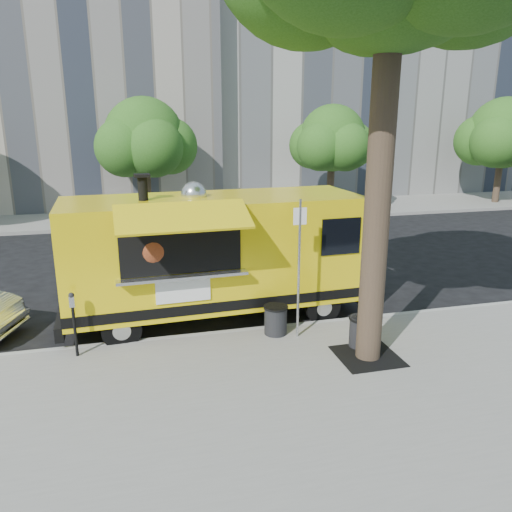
{
  "coord_description": "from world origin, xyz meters",
  "views": [
    {
      "loc": [
        -1.75,
        -10.99,
        4.75
      ],
      "look_at": [
        1.02,
        0.0,
        1.58
      ],
      "focal_mm": 35.0,
      "sensor_mm": 36.0,
      "label": 1
    }
  ],
  "objects_px": {
    "far_tree_d": "(504,133)",
    "food_truck": "(214,253)",
    "far_tree_b": "(144,138)",
    "parking_meter": "(74,317)",
    "far_tree_c": "(332,139)",
    "trash_bin_left": "(276,319)",
    "sign_post": "(299,261)",
    "trash_bin_right": "(361,331)"
  },
  "relations": [
    {
      "from": "far_tree_b",
      "to": "food_truck",
      "type": "xyz_separation_m",
      "value": [
        1.04,
        -12.53,
        -2.17
      ]
    },
    {
      "from": "far_tree_d",
      "to": "parking_meter",
      "type": "bearing_deg",
      "value": -146.4
    },
    {
      "from": "parking_meter",
      "to": "trash_bin_left",
      "type": "relative_size",
      "value": 2.08
    },
    {
      "from": "far_tree_b",
      "to": "far_tree_d",
      "type": "height_order",
      "value": "far_tree_d"
    },
    {
      "from": "far_tree_c",
      "to": "far_tree_d",
      "type": "relative_size",
      "value": 0.92
    },
    {
      "from": "trash_bin_right",
      "to": "far_tree_d",
      "type": "bearing_deg",
      "value": 44.25
    },
    {
      "from": "far_tree_b",
      "to": "far_tree_c",
      "type": "bearing_deg",
      "value": -1.91
    },
    {
      "from": "far_tree_d",
      "to": "food_truck",
      "type": "bearing_deg",
      "value": -145.31
    },
    {
      "from": "far_tree_c",
      "to": "trash_bin_left",
      "type": "height_order",
      "value": "far_tree_c"
    },
    {
      "from": "far_tree_c",
      "to": "parking_meter",
      "type": "relative_size",
      "value": 3.9
    },
    {
      "from": "food_truck",
      "to": "parking_meter",
      "type": "bearing_deg",
      "value": -155.96
    },
    {
      "from": "parking_meter",
      "to": "food_truck",
      "type": "relative_size",
      "value": 0.18
    },
    {
      "from": "far_tree_b",
      "to": "trash_bin_left",
      "type": "xyz_separation_m",
      "value": [
        2.13,
        -14.0,
        -3.34
      ]
    },
    {
      "from": "far_tree_d",
      "to": "trash_bin_left",
      "type": "relative_size",
      "value": 8.81
    },
    {
      "from": "far_tree_c",
      "to": "sign_post",
      "type": "distance_m",
      "value": 15.48
    },
    {
      "from": "food_truck",
      "to": "trash_bin_left",
      "type": "relative_size",
      "value": 11.28
    },
    {
      "from": "far_tree_d",
      "to": "trash_bin_right",
      "type": "relative_size",
      "value": 8.8
    },
    {
      "from": "parking_meter",
      "to": "food_truck",
      "type": "xyz_separation_m",
      "value": [
        3.04,
        1.52,
        0.68
      ]
    },
    {
      "from": "sign_post",
      "to": "far_tree_d",
      "type": "bearing_deg",
      "value": 40.7
    },
    {
      "from": "far_tree_c",
      "to": "trash_bin_right",
      "type": "distance_m",
      "value": 16.0
    },
    {
      "from": "far_tree_b",
      "to": "sign_post",
      "type": "relative_size",
      "value": 1.83
    },
    {
      "from": "far_tree_b",
      "to": "parking_meter",
      "type": "relative_size",
      "value": 4.12
    },
    {
      "from": "far_tree_d",
      "to": "trash_bin_right",
      "type": "bearing_deg",
      "value": -135.75
    },
    {
      "from": "trash_bin_left",
      "to": "far_tree_d",
      "type": "bearing_deg",
      "value": 39.49
    },
    {
      "from": "far_tree_d",
      "to": "sign_post",
      "type": "distance_m",
      "value": 21.79
    },
    {
      "from": "far_tree_c",
      "to": "sign_post",
      "type": "height_order",
      "value": "far_tree_c"
    },
    {
      "from": "sign_post",
      "to": "trash_bin_left",
      "type": "bearing_deg",
      "value": 149.14
    },
    {
      "from": "far_tree_d",
      "to": "food_truck",
      "type": "distance_m",
      "value": 21.96
    },
    {
      "from": "far_tree_d",
      "to": "trash_bin_right",
      "type": "xyz_separation_m",
      "value": [
        -15.33,
        -14.94,
        -3.4
      ]
    },
    {
      "from": "far_tree_c",
      "to": "sign_post",
      "type": "bearing_deg",
      "value": -114.81
    },
    {
      "from": "food_truck",
      "to": "trash_bin_right",
      "type": "relative_size",
      "value": 11.26
    },
    {
      "from": "far_tree_d",
      "to": "parking_meter",
      "type": "height_order",
      "value": "far_tree_d"
    },
    {
      "from": "far_tree_b",
      "to": "parking_meter",
      "type": "xyz_separation_m",
      "value": [
        -2.0,
        -14.05,
        -2.85
      ]
    },
    {
      "from": "sign_post",
      "to": "parking_meter",
      "type": "relative_size",
      "value": 2.25
    },
    {
      "from": "far_tree_c",
      "to": "trash_bin_left",
      "type": "distance_m",
      "value": 15.66
    },
    {
      "from": "far_tree_c",
      "to": "food_truck",
      "type": "height_order",
      "value": "far_tree_c"
    },
    {
      "from": "far_tree_b",
      "to": "food_truck",
      "type": "bearing_deg",
      "value": -85.26
    },
    {
      "from": "far_tree_b",
      "to": "parking_meter",
      "type": "distance_m",
      "value": 14.48
    },
    {
      "from": "trash_bin_right",
      "to": "sign_post",
      "type": "bearing_deg",
      "value": 144.81
    },
    {
      "from": "far_tree_d",
      "to": "parking_meter",
      "type": "xyz_separation_m",
      "value": [
        -21.0,
        -13.95,
        -2.91
      ]
    },
    {
      "from": "sign_post",
      "to": "trash_bin_right",
      "type": "xyz_separation_m",
      "value": [
        1.12,
        -0.79,
        -1.36
      ]
    },
    {
      "from": "sign_post",
      "to": "parking_meter",
      "type": "distance_m",
      "value": 4.64
    }
  ]
}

